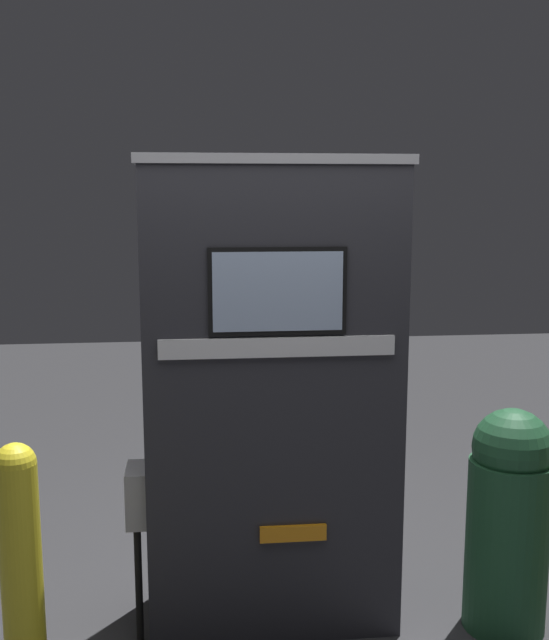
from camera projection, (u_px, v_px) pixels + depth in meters
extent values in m
cube|color=#28282D|center=(272.00, 520.00, 3.42)|extent=(1.10, 0.47, 0.94)
cube|color=#28282D|center=(272.00, 297.00, 3.25)|extent=(1.10, 0.47, 1.12)
cube|color=#99999E|center=(272.00, 161.00, 3.15)|extent=(1.13, 0.50, 0.04)
cube|color=black|center=(278.00, 291.00, 3.00)|extent=(0.56, 0.01, 0.36)
cube|color=#9EB2D1|center=(278.00, 292.00, 3.00)|extent=(0.53, 0.01, 0.32)
cube|color=silver|center=(278.00, 347.00, 3.04)|extent=(0.97, 0.02, 0.08)
cube|color=orange|center=(293.00, 533.00, 3.18)|extent=(0.29, 0.02, 0.07)
cube|color=#99999E|center=(137.00, 495.00, 3.23)|extent=(0.09, 0.21, 0.25)
cylinder|color=black|center=(139.00, 587.00, 3.23)|extent=(0.03, 0.03, 0.54)
cylinder|color=yellow|center=(22.00, 581.00, 2.87)|extent=(0.16, 0.16, 0.95)
sphere|color=yellow|center=(15.00, 464.00, 2.79)|extent=(0.16, 0.16, 0.16)
cylinder|color=#1E4C2D|center=(507.00, 545.00, 3.34)|extent=(0.36, 0.36, 0.79)
sphere|color=#1E4C2D|center=(512.00, 448.00, 3.26)|extent=(0.35, 0.35, 0.35)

